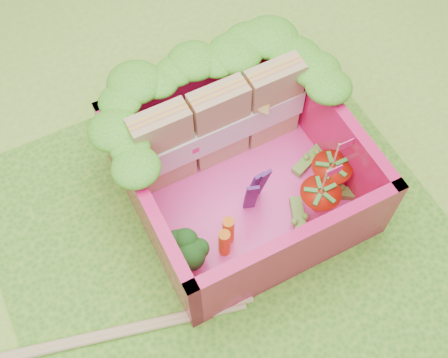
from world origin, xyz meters
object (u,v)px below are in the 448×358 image
strawberry_right (329,177)px  bento_box (242,169)px  broccoli (189,248)px  sandwich_stack (220,125)px  chopsticks (56,346)px  strawberry_left (318,202)px

strawberry_right → bento_box: bearing=153.1°
bento_box → broccoli: (-0.49, -0.29, -0.06)m
sandwich_stack → strawberry_right: size_ratio=2.31×
strawberry_right → broccoli: bearing=-177.0°
broccoli → chopsticks: (-0.87, -0.11, -0.20)m
sandwich_stack → broccoli: (-0.50, -0.59, -0.14)m
broccoli → strawberry_left: 0.82m
bento_box → sandwich_stack: size_ratio=1.16×
sandwich_stack → strawberry_right: (0.47, -0.54, -0.17)m
strawberry_left → broccoli: bearing=175.4°
broccoli → chopsticks: 0.90m
strawberry_left → strawberry_right: 0.19m
strawberry_right → chopsticks: size_ratio=0.22×
bento_box → strawberry_right: (0.48, -0.24, -0.10)m
bento_box → broccoli: bearing=-149.1°
broccoli → strawberry_left: size_ratio=0.67×
bento_box → chopsticks: (-1.36, -0.40, -0.26)m
chopsticks → strawberry_right: bearing=4.9°
sandwich_stack → strawberry_right: 0.74m
sandwich_stack → bento_box: bearing=-91.0°
strawberry_right → chopsticks: strawberry_right is taller
bento_box → sandwich_stack: 0.31m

